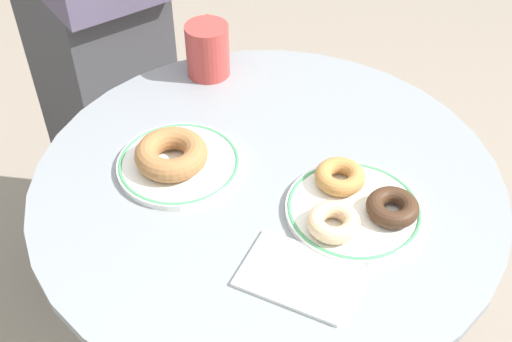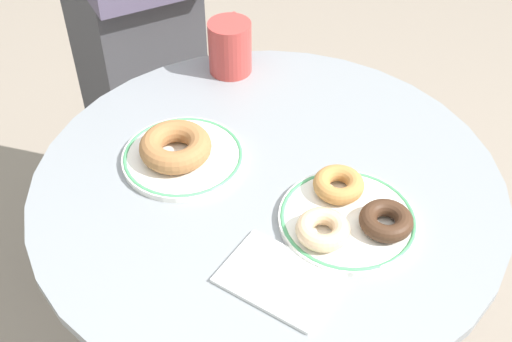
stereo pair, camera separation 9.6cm
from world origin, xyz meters
TOP-DOWN VIEW (x-y plane):
  - cafe_table at (0.00, 0.00)m, footprint 0.72×0.72m
  - plate_left at (-0.14, -0.01)m, footprint 0.19×0.19m
  - plate_right at (0.14, -0.04)m, footprint 0.20×0.20m
  - donut_cinnamon at (-0.15, -0.02)m, footprint 0.14×0.14m
  - donut_chocolate at (0.19, -0.03)m, footprint 0.10×0.10m
  - donut_old_fashioned at (0.11, 0.01)m, footprint 0.10×0.10m
  - donut_glazed at (0.12, -0.08)m, footprint 0.10×0.10m
  - paper_napkin at (0.09, -0.17)m, footprint 0.16×0.13m
  - coffee_mug at (-0.18, 0.25)m, footprint 0.08×0.12m

SIDE VIEW (x-z plane):
  - cafe_table at x=0.00m, z-range 0.17..0.94m
  - paper_napkin at x=0.09m, z-range 0.77..0.77m
  - plate_left at x=-0.14m, z-range 0.77..0.78m
  - plate_right at x=0.14m, z-range 0.77..0.78m
  - donut_chocolate at x=0.19m, z-range 0.78..0.80m
  - donut_old_fashioned at x=0.11m, z-range 0.78..0.80m
  - donut_glazed at x=0.12m, z-range 0.78..0.80m
  - donut_cinnamon at x=-0.15m, z-range 0.78..0.82m
  - coffee_mug at x=-0.18m, z-range 0.77..0.87m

